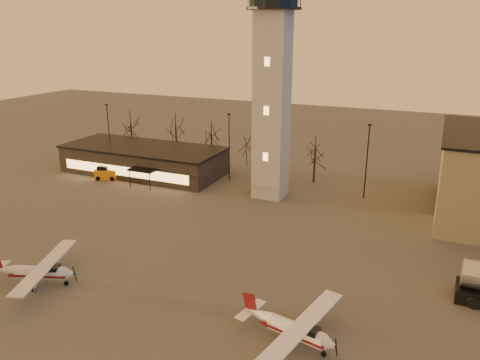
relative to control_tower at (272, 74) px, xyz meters
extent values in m
plane|color=#494643|center=(0.00, -30.00, -16.33)|extent=(220.00, 220.00, 0.00)
cube|color=#A09D97|center=(0.00, 0.00, -4.33)|extent=(4.00, 4.00, 24.00)
cylinder|color=black|center=(0.00, 0.00, 7.82)|extent=(6.80, 6.80, 0.30)
cube|color=black|center=(-22.00, 2.00, -14.33)|extent=(25.00, 10.00, 4.00)
cube|color=black|center=(-22.00, 2.00, -12.18)|extent=(25.40, 10.40, 0.30)
cube|color=#FFB759|center=(-22.00, -3.02, -14.73)|extent=(22.00, 0.08, 1.40)
cube|color=black|center=(-18.00, -4.00, -13.73)|extent=(4.00, 2.00, 0.20)
cylinder|color=black|center=(-30.00, 4.00, -11.33)|extent=(0.16, 0.16, 10.00)
cube|color=black|center=(-30.00, 4.00, -6.28)|extent=(0.50, 0.25, 0.18)
cylinder|color=black|center=(-8.00, 4.00, -11.33)|extent=(0.16, 0.16, 10.00)
cube|color=black|center=(-8.00, 4.00, -6.28)|extent=(0.50, 0.25, 0.18)
cylinder|color=black|center=(12.00, 4.00, -11.33)|extent=(0.16, 0.16, 10.00)
cube|color=black|center=(12.00, 4.00, -6.28)|extent=(0.50, 0.25, 0.18)
cylinder|color=black|center=(-30.00, 10.00, -13.46)|extent=(0.28, 0.28, 5.74)
cylinder|color=black|center=(-14.00, 10.00, -13.70)|extent=(0.28, 0.28, 5.25)
cylinder|color=black|center=(-5.00, 6.00, -13.25)|extent=(0.28, 0.28, 6.16)
cylinder|color=black|center=(4.00, 8.00, -13.84)|extent=(0.28, 0.28, 4.97)
cylinder|color=black|center=(-22.00, 12.00, -13.53)|extent=(0.28, 0.28, 5.60)
cylinder|color=white|center=(12.78, -29.24, -15.15)|extent=(4.47, 2.09, 1.22)
cone|color=white|center=(15.26, -29.77, -15.15)|extent=(1.07, 1.31, 1.16)
cone|color=white|center=(9.67, -28.57, -15.01)|extent=(2.41, 1.48, 1.03)
cube|color=black|center=(13.70, -29.43, -14.73)|extent=(1.58, 1.26, 0.66)
cube|color=#5A0C11|center=(12.60, -29.20, -15.20)|extent=(5.21, 2.29, 0.21)
cube|color=white|center=(13.24, -29.34, -14.42)|extent=(3.53, 10.37, 0.13)
cube|color=white|center=(8.84, -28.40, -14.92)|extent=(1.47, 3.20, 0.07)
cube|color=#5A0C11|center=(8.75, -28.38, -14.26)|extent=(1.29, 0.35, 1.59)
cylinder|color=silver|center=(-10.52, -30.26, -15.15)|extent=(4.48, 2.59, 1.22)
cone|color=silver|center=(-8.14, -29.41, -15.15)|extent=(1.19, 1.38, 1.16)
cone|color=silver|center=(-13.53, -31.33, -15.01)|extent=(2.47, 1.73, 1.03)
cube|color=black|center=(-9.64, -29.95, -14.73)|extent=(1.66, 1.40, 0.66)
cube|color=#5E0D11|center=(-10.70, -30.33, -15.20)|extent=(5.20, 2.88, 0.21)
cube|color=silver|center=(-10.08, -30.11, -14.42)|extent=(4.78, 10.20, 0.13)
cube|color=orange|center=(-25.31, -3.00, -15.56)|extent=(3.68, 2.76, 1.53)
cube|color=black|center=(-25.72, -3.15, -14.68)|extent=(1.96, 1.96, 0.87)
camera|label=1|loc=(20.48, -57.01, 5.53)|focal=35.00mm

